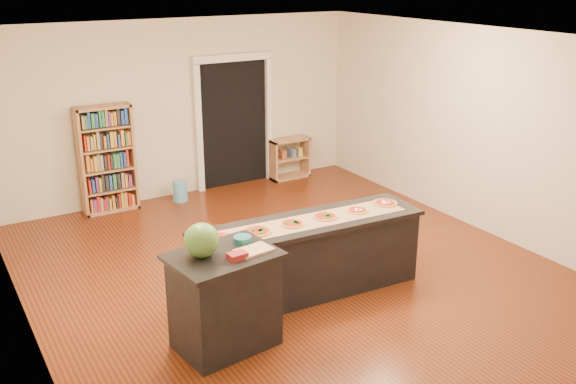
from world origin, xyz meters
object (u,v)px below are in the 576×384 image
bookshelf (107,159)px  low_shelf (289,158)px  waste_bin (180,191)px  kitchen_island (308,257)px  side_counter (225,300)px  watermelon (202,240)px

bookshelf → low_shelf: size_ratio=2.28×
low_shelf → waste_bin: (-2.11, -0.14, -0.19)m
kitchen_island → side_counter: bearing=-155.1°
waste_bin → watermelon: size_ratio=1.03×
side_counter → bookshelf: bearing=81.3°
bookshelf → kitchen_island: bearing=-72.6°
bookshelf → watermelon: 4.24m
kitchen_island → low_shelf: kitchen_island is taller
kitchen_island → bookshelf: bearing=110.4°
side_counter → low_shelf: 5.37m
side_counter → watermelon: bearing=157.7°
low_shelf → bookshelf: bearing=179.9°
waste_bin → watermelon: watermelon is taller
kitchen_island → bookshelf: bookshelf is taller
bookshelf → waste_bin: size_ratio=4.82×
side_counter → bookshelf: size_ratio=0.62×
bookshelf → watermelon: size_ratio=4.95×
low_shelf → kitchen_island: bearing=-118.0°
watermelon → waste_bin: bearing=71.6°
bookshelf → low_shelf: bookshelf is taller
side_counter → low_shelf: bearing=45.1°
watermelon → low_shelf: bearing=50.5°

